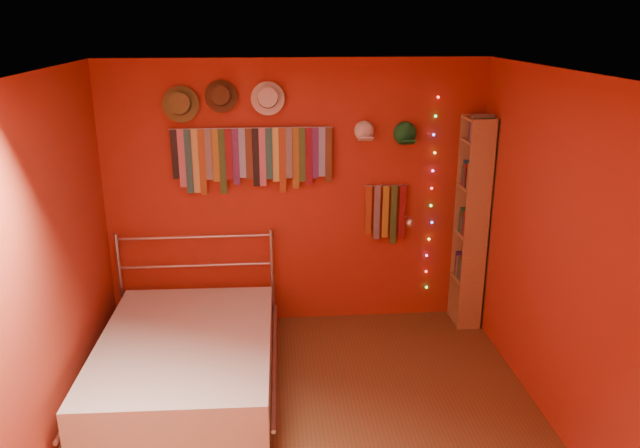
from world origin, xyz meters
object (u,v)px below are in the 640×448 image
object	(u,v)px
tie_rack	(251,156)
reading_lamp	(409,222)
bookshelf	(476,222)
bed	(186,359)

from	to	relation	value
tie_rack	reading_lamp	xyz separation A→B (m)	(1.42, -0.19, -0.60)
reading_lamp	bookshelf	world-z (taller)	bookshelf
bed	bookshelf	bearing A→B (deg)	20.03
bookshelf	bed	size ratio (longest dim) A/B	1.00
tie_rack	bed	bearing A→B (deg)	-117.86
tie_rack	bookshelf	size ratio (longest dim) A/B	0.72
tie_rack	bed	xyz separation A→B (m)	(-0.55, -1.04, -1.43)
tie_rack	bed	size ratio (longest dim) A/B	0.72
tie_rack	bookshelf	xyz separation A→B (m)	(2.06, -0.15, -0.64)
bookshelf	bed	world-z (taller)	bookshelf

